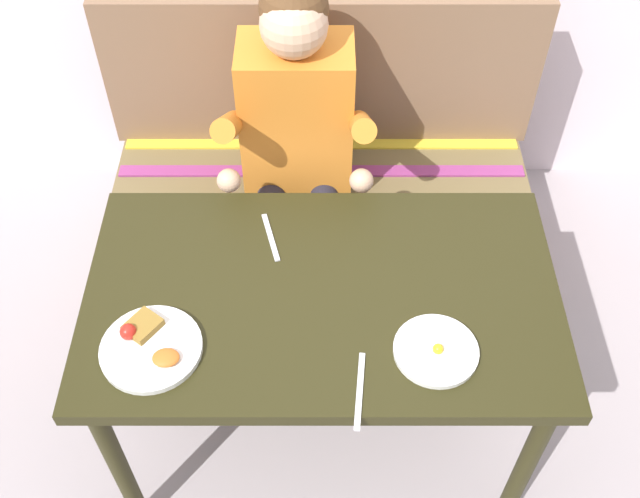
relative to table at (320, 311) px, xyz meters
The scene contains 8 objects.
ground_plane 0.65m from the table, ahead, with size 8.00×8.00×0.00m, color #A59A9D.
table is the anchor object (origin of this frame).
couch 0.83m from the table, 90.00° to the left, with size 1.44×0.56×1.00m.
person 0.60m from the table, 97.41° to the left, with size 0.45×0.61×1.21m.
plate_breakfast 0.45m from the table, 157.23° to the right, with size 0.24×0.24×0.05m.
plate_eggs 0.34m from the table, 33.94° to the right, with size 0.20×0.20×0.04m.
fork 0.24m from the table, 127.24° to the left, with size 0.01×0.17×0.01m, color silver.
knife 0.31m from the table, 73.42° to the right, with size 0.01×0.20×0.01m, color silver.
Camera 1 is at (-0.01, -1.15, 2.23)m, focal length 42.14 mm.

